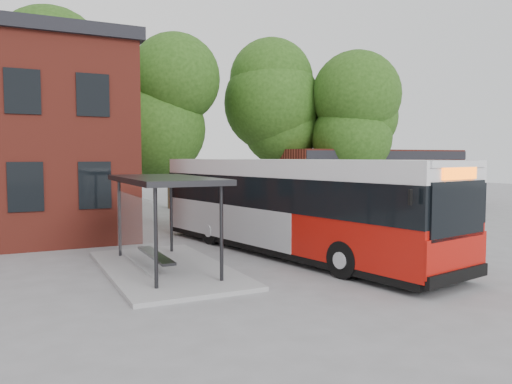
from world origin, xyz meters
name	(u,v)px	position (x,y,z in m)	size (l,w,h in m)	color
ground	(279,253)	(0.00, 0.00, 0.00)	(100.00, 100.00, 0.00)	slate
shop_row	(365,177)	(15.00, 14.00, 2.00)	(14.00, 6.20, 4.00)	maroon
bus_shelter	(165,224)	(-4.50, -1.00, 1.45)	(3.60, 7.00, 2.90)	#242427
bike_rail	(332,210)	(9.28, 10.00, 0.19)	(5.20, 0.10, 0.38)	#242427
tree_0	(59,123)	(-6.00, 16.00, 5.50)	(7.92, 7.92, 11.00)	#1E3F11
tree_1	(170,131)	(1.00, 17.00, 5.20)	(7.92, 7.92, 10.40)	#1E3F11
tree_2	(269,129)	(8.00, 16.00, 5.50)	(7.92, 7.92, 11.00)	#1E3F11
tree_3	(361,140)	(13.00, 12.00, 4.64)	(7.04, 7.04, 9.28)	#1E3F11
city_bus	(289,207)	(0.28, -0.25, 1.69)	(2.84, 13.32, 3.38)	#AE110A
bicycle_0	(298,207)	(6.69, 9.80, 0.48)	(0.63, 1.81, 0.95)	black
bicycle_1	(323,206)	(8.08, 9.16, 0.53)	(0.49, 1.75, 1.05)	black
bicycle_2	(322,204)	(9.07, 10.84, 0.49)	(0.65, 1.87, 0.98)	black
bicycle_3	(328,206)	(8.79, 9.74, 0.44)	(0.41, 1.47, 0.88)	#520C0B
bicycle_4	(335,204)	(10.04, 10.74, 0.43)	(0.56, 1.62, 0.85)	black
bicycle_5	(344,203)	(10.58, 10.54, 0.49)	(0.46, 1.62, 0.97)	black
bicycle_6	(360,205)	(11.36, 9.83, 0.44)	(0.58, 1.67, 0.88)	black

